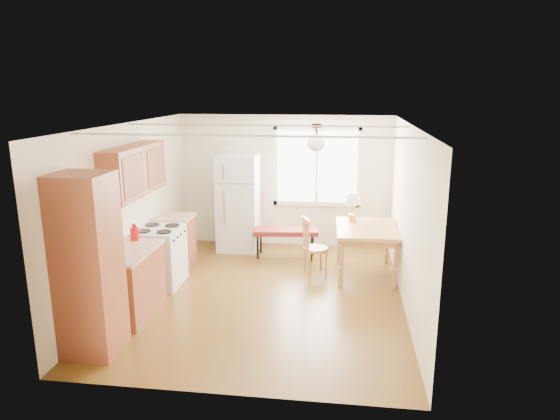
% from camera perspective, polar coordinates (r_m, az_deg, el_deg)
% --- Properties ---
extents(room_shell, '(4.60, 5.60, 2.62)m').
position_cam_1_polar(room_shell, '(7.10, -1.81, -0.36)').
color(room_shell, '#4F3010').
rests_on(room_shell, ground).
extents(kitchen_run, '(0.65, 3.40, 2.20)m').
position_cam_1_polar(kitchen_run, '(7.11, -16.44, -4.35)').
color(kitchen_run, brown).
rests_on(kitchen_run, ground).
extents(window_unit, '(1.64, 0.05, 1.51)m').
position_cam_1_polar(window_unit, '(9.40, 4.23, 4.98)').
color(window_unit, white).
rests_on(window_unit, room_shell).
extents(pendant_light, '(0.26, 0.26, 0.40)m').
position_cam_1_polar(pendant_light, '(7.25, 4.16, 7.82)').
color(pendant_light, '#2E2114').
rests_on(pendant_light, room_shell).
extents(refrigerator, '(0.75, 0.78, 1.80)m').
position_cam_1_polar(refrigerator, '(9.36, -4.71, 0.89)').
color(refrigerator, silver).
rests_on(refrigerator, ground).
extents(bench, '(1.19, 0.55, 0.53)m').
position_cam_1_polar(bench, '(8.94, 0.64, -2.55)').
color(bench, '#5C1516').
rests_on(bench, ground).
extents(dining_table, '(1.01, 1.32, 0.80)m').
position_cam_1_polar(dining_table, '(8.19, 9.85, -2.64)').
color(dining_table, '#9F6E3D').
rests_on(dining_table, ground).
extents(chair, '(0.45, 0.45, 0.93)m').
position_cam_1_polar(chair, '(8.16, 3.52, -3.74)').
color(chair, '#9F6E3D').
rests_on(chair, ground).
extents(table_lamp, '(0.28, 0.28, 0.48)m').
position_cam_1_polar(table_lamp, '(8.43, 8.35, 1.07)').
color(table_lamp, gold).
rests_on(table_lamp, dining_table).
extents(coffee_maker, '(0.21, 0.25, 0.34)m').
position_cam_1_polar(coffee_maker, '(6.50, -18.88, -4.53)').
color(coffee_maker, black).
rests_on(coffee_maker, kitchen_run).
extents(kettle, '(0.13, 0.13, 0.24)m').
position_cam_1_polar(kettle, '(7.30, -16.27, -2.57)').
color(kettle, red).
rests_on(kettle, kitchen_run).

